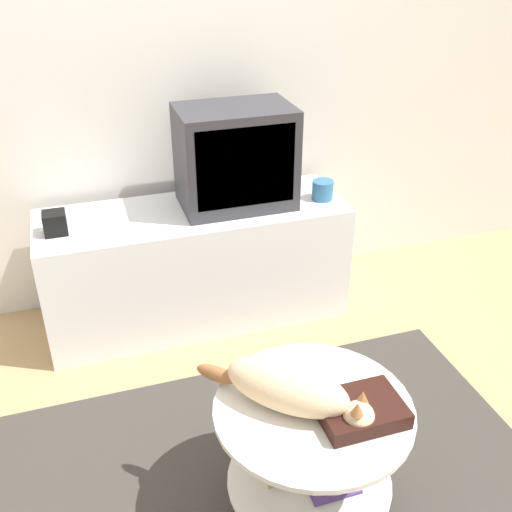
{
  "coord_description": "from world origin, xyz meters",
  "views": [
    {
      "loc": [
        -0.49,
        -1.19,
        1.73
      ],
      "look_at": [
        0.1,
        0.64,
        0.64
      ],
      "focal_mm": 42.0,
      "sensor_mm": 36.0,
      "label": 1
    }
  ],
  "objects_px": {
    "tv": "(236,157)",
    "dvd_box": "(360,410)",
    "cat": "(291,388)",
    "speaker": "(55,223)"
  },
  "relations": [
    {
      "from": "tv",
      "to": "dvd_box",
      "type": "bearing_deg",
      "value": -90.67
    },
    {
      "from": "dvd_box",
      "to": "cat",
      "type": "height_order",
      "value": "cat"
    },
    {
      "from": "speaker",
      "to": "dvd_box",
      "type": "bearing_deg",
      "value": -58.22
    },
    {
      "from": "speaker",
      "to": "dvd_box",
      "type": "relative_size",
      "value": 0.39
    },
    {
      "from": "speaker",
      "to": "cat",
      "type": "distance_m",
      "value": 1.32
    },
    {
      "from": "tv",
      "to": "dvd_box",
      "type": "distance_m",
      "value": 1.35
    },
    {
      "from": "tv",
      "to": "speaker",
      "type": "height_order",
      "value": "tv"
    },
    {
      "from": "speaker",
      "to": "dvd_box",
      "type": "height_order",
      "value": "speaker"
    },
    {
      "from": "cat",
      "to": "speaker",
      "type": "bearing_deg",
      "value": 160.66
    },
    {
      "from": "tv",
      "to": "dvd_box",
      "type": "relative_size",
      "value": 2.09
    }
  ]
}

